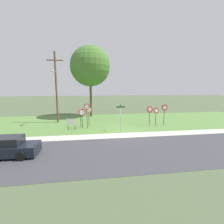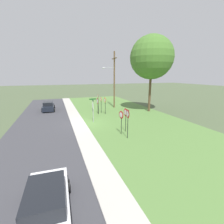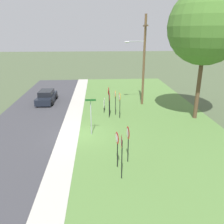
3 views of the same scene
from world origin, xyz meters
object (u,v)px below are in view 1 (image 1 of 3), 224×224
at_px(notice_board, 71,122).
at_px(oak_tree_left, 90,66).
at_px(stop_sign_near_right, 87,111).
at_px(stop_sign_far_center, 80,113).
at_px(stop_sign_far_left, 89,112).
at_px(utility_pole, 56,85).
at_px(yield_sign_far_left, 150,111).
at_px(stop_sign_near_left, 82,114).
at_px(yield_sign_near_left, 164,110).
at_px(street_name_post, 121,115).
at_px(parked_hatchback_near, 6,148).
at_px(yield_sign_near_right, 156,112).

bearing_deg(notice_board, oak_tree_left, 79.83).
bearing_deg(stop_sign_near_right, notice_board, -157.03).
xyz_separation_m(stop_sign_far_center, oak_tree_left, (1.35, 7.40, 6.33)).
xyz_separation_m(stop_sign_far_left, stop_sign_far_center, (-0.97, -0.33, -0.05)).
bearing_deg(notice_board, utility_pole, 123.56).
relative_size(yield_sign_far_left, notice_board, 1.89).
xyz_separation_m(stop_sign_near_left, oak_tree_left, (1.14, 7.97, 6.39)).
xyz_separation_m(yield_sign_near_left, oak_tree_left, (-8.94, 7.89, 6.06)).
xyz_separation_m(utility_pole, notice_board, (2.24, -4.16, -4.17)).
distance_m(street_name_post, parked_hatchback_near, 10.60).
distance_m(stop_sign_near_right, utility_pole, 6.22).
distance_m(street_name_post, utility_pole, 9.86).
relative_size(stop_sign_near_right, stop_sign_far_center, 1.21).
height_order(stop_sign_near_right, street_name_post, stop_sign_near_right).
height_order(stop_sign_far_center, oak_tree_left, oak_tree_left).
relative_size(yield_sign_near_right, yield_sign_far_left, 0.96).
bearing_deg(street_name_post, notice_board, 168.83).
bearing_deg(yield_sign_near_left, stop_sign_far_center, -179.46).
relative_size(stop_sign_far_left, yield_sign_near_left, 0.92).
height_order(stop_sign_far_left, yield_sign_near_left, yield_sign_near_left).
relative_size(street_name_post, oak_tree_left, 0.26).
bearing_deg(yield_sign_far_left, yield_sign_near_left, -23.31).
bearing_deg(stop_sign_far_left, yield_sign_far_left, -7.12).
xyz_separation_m(yield_sign_near_left, yield_sign_near_right, (-1.14, -0.13, -0.29)).
xyz_separation_m(yield_sign_near_left, notice_board, (-11.26, -0.54, -1.14)).
bearing_deg(stop_sign_far_left, stop_sign_far_center, -166.74).
distance_m(stop_sign_near_left, stop_sign_near_right, 0.70).
height_order(stop_sign_near_left, parked_hatchback_near, stop_sign_near_left).
height_order(stop_sign_near_left, stop_sign_far_left, stop_sign_far_left).
distance_m(stop_sign_far_left, parked_hatchback_near, 9.75).
bearing_deg(utility_pole, stop_sign_far_center, -44.23).
xyz_separation_m(stop_sign_near_left, parked_hatchback_near, (-4.95, -6.93, -1.04)).
distance_m(yield_sign_near_right, parked_hatchback_near, 15.53).
distance_m(stop_sign_far_center, notice_board, 1.67).
distance_m(stop_sign_near_right, oak_tree_left, 10.04).
bearing_deg(utility_pole, yield_sign_near_left, -14.99).
height_order(stop_sign_far_left, parked_hatchback_near, stop_sign_far_left).
distance_m(stop_sign_near_left, stop_sign_far_center, 0.61).
xyz_separation_m(stop_sign_far_center, notice_board, (-0.97, -1.03, -0.88)).
height_order(stop_sign_near_right, parked_hatchback_near, stop_sign_near_right).
xyz_separation_m(yield_sign_near_left, utility_pole, (-13.50, 3.62, 3.03)).
bearing_deg(stop_sign_far_left, street_name_post, -41.93).
bearing_deg(stop_sign_near_right, stop_sign_far_center, 150.08).
distance_m(stop_sign_near_right, yield_sign_near_left, 9.53).
relative_size(yield_sign_near_left, yield_sign_near_right, 1.16).
relative_size(stop_sign_near_left, yield_sign_far_left, 0.96).
xyz_separation_m(stop_sign_far_left, parked_hatchback_near, (-5.71, -7.83, -1.16)).
height_order(stop_sign_far_center, utility_pole, utility_pole).
xyz_separation_m(stop_sign_near_right, stop_sign_far_center, (-0.76, 0.65, -0.36)).
xyz_separation_m(utility_pole, parked_hatchback_near, (-1.52, -10.63, -4.40)).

